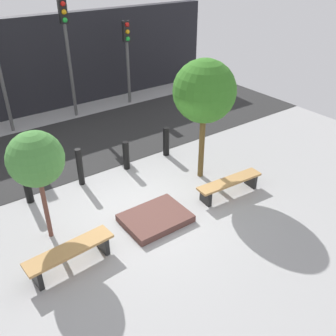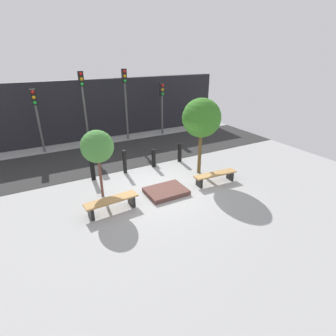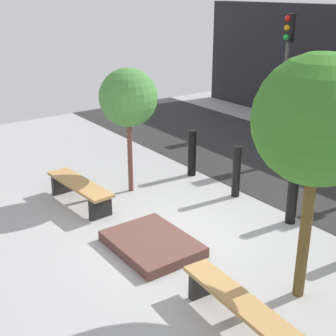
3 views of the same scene
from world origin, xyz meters
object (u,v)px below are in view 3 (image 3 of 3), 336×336
bench_right (238,306)px  bench_left (80,189)px  planter_bed (152,244)px  tree_behind_left_bench (128,98)px  bollard_left (236,172)px  bollard_center (292,201)px  traffic_light_west (287,50)px  bollard_far_left (192,153)px  tree_behind_right_bench (318,121)px

bench_right → bench_left: bearing=-176.1°
planter_bed → tree_behind_left_bench: (-2.22, 0.97, 1.90)m
planter_bed → bollard_left: size_ratio=1.42×
tree_behind_left_bench → bollard_center: bearing=28.5°
traffic_light_west → bench_right: bearing=-51.8°
planter_bed → bollard_far_left: size_ratio=1.44×
tree_behind_left_bench → tree_behind_right_bench: bearing=0.0°
bench_right → bollard_center: (-1.50, 2.76, 0.12)m
bollard_far_left → tree_behind_left_bench: bearing=-92.1°
bench_left → traffic_light_west: bearing=97.0°
tree_behind_left_bench → tree_behind_right_bench: tree_behind_right_bench is taller
tree_behind_left_bench → bollard_left: bearing=46.7°
bench_left → bollard_far_left: bollard_far_left is taller
planter_bed → tree_behind_left_bench: bearing=156.5°
tree_behind_right_bench → bollard_left: size_ratio=3.09×
tree_behind_right_bench → bench_left: bearing=-165.3°
bench_right → tree_behind_right_bench: 2.47m
bollard_left → traffic_light_west: size_ratio=0.32×
bollard_far_left → bollard_center: 2.88m
bench_left → tree_behind_left_bench: bearing=86.1°
tree_behind_right_bench → traffic_light_west: size_ratio=1.00×
planter_bed → tree_behind_right_bench: tree_behind_right_bench is taller
planter_bed → bollard_left: (-0.72, 2.56, 0.45)m
bench_right → tree_behind_left_bench: size_ratio=0.74×
planter_bed → tree_behind_right_bench: (2.22, 0.97, 2.41)m
bench_left → traffic_light_west: 7.84m
bollard_left → bollard_center: (1.44, 0.00, -0.10)m
bollard_center → planter_bed: bearing=-105.7°
planter_bed → bollard_center: bollard_center is taller
bollard_center → tree_behind_left_bench: bearing=-151.5°
planter_bed → traffic_light_west: (-3.65, 7.25, 2.23)m
bench_right → traffic_light_west: size_ratio=0.57×
planter_bed → tree_behind_left_bench: size_ratio=0.59×
tree_behind_left_bench → bollard_center: size_ratio=2.95×
planter_bed → bench_left: bearing=-174.8°
tree_behind_right_bench → bollard_center: bearing=133.3°
bench_left → bollard_far_left: size_ratio=1.75×
bench_right → tree_behind_left_bench: 4.88m
planter_bed → bollard_far_left: 3.37m
bollard_center → traffic_light_west: size_ratio=0.26×
bench_right → bollard_left: 4.03m
tree_behind_right_bench → bollard_left: bearing=151.5°
bench_right → tree_behind_left_bench: bearing=169.2°
bench_left → planter_bed: 2.24m
bench_left → planter_bed: bearing=1.2°
bench_left → bollard_far_left: (0.06, 2.76, 0.19)m
traffic_light_west → bench_left: bearing=-79.1°
planter_bed → tree_behind_right_bench: size_ratio=0.46×
bench_right → bollard_far_left: size_ratio=1.81×
bench_left → tree_behind_right_bench: size_ratio=0.56×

